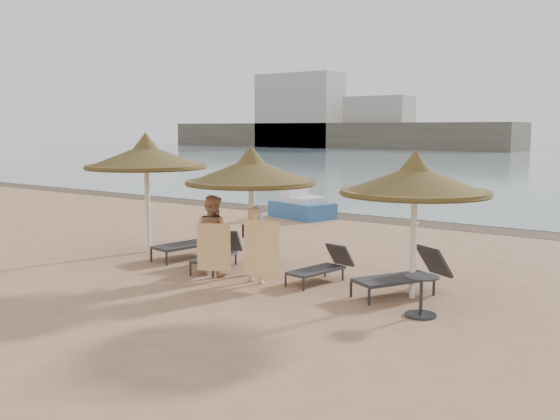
% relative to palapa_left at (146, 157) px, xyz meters
% --- Properties ---
extents(ground, '(160.00, 160.00, 0.00)m').
position_rel_palapa_left_xyz_m(ground, '(4.33, -0.68, -2.47)').
color(ground, tan).
rests_on(ground, ground).
extents(wet_sand_strip, '(200.00, 1.60, 0.01)m').
position_rel_palapa_left_xyz_m(wet_sand_strip, '(4.33, 8.72, -2.47)').
color(wet_sand_strip, '#4D3928').
rests_on(wet_sand_strip, ground).
extents(far_shore, '(150.00, 54.80, 12.00)m').
position_rel_palapa_left_xyz_m(far_shore, '(-20.77, 77.14, 0.44)').
color(far_shore, '#5D5648').
rests_on(far_shore, ground).
extents(palapa_left, '(3.13, 3.13, 3.10)m').
position_rel_palapa_left_xyz_m(palapa_left, '(0.00, 0.00, 0.00)').
color(palapa_left, white).
rests_on(palapa_left, ground).
extents(palapa_center, '(2.87, 2.87, 2.85)m').
position_rel_palapa_left_xyz_m(palapa_center, '(3.77, -0.45, -0.20)').
color(palapa_center, white).
rests_on(palapa_center, ground).
extents(palapa_right, '(2.83, 2.83, 2.81)m').
position_rel_palapa_left_xyz_m(palapa_right, '(7.42, -0.15, -0.23)').
color(palapa_right, white).
rests_on(palapa_right, ground).
extents(lounger_far_left, '(0.98, 2.15, 0.93)m').
position_rel_palapa_left_xyz_m(lounger_far_left, '(1.46, 0.23, -2.05)').
color(lounger_far_left, '#2B2B31').
rests_on(lounger_far_left, ground).
extents(lounger_near_left, '(1.11, 1.87, 0.80)m').
position_rel_palapa_left_xyz_m(lounger_near_left, '(2.72, -0.33, -2.11)').
color(lounger_near_left, '#2B2B31').
rests_on(lounger_near_left, ground).
extents(lounger_near_right, '(0.80, 1.70, 0.73)m').
position_rel_palapa_left_xyz_m(lounger_near_right, '(5.38, -0.05, -2.14)').
color(lounger_near_right, '#2B2B31').
rests_on(lounger_near_right, ground).
extents(lounger_far_right, '(1.51, 2.07, 0.90)m').
position_rel_palapa_left_xyz_m(lounger_far_right, '(7.24, -0.00, -2.07)').
color(lounger_far_right, '#2B2B31').
rests_on(lounger_far_right, ground).
extents(side_table, '(0.58, 0.58, 0.70)m').
position_rel_palapa_left_xyz_m(side_table, '(8.03, -1.18, -2.14)').
color(side_table, '#2B2B31').
rests_on(side_table, ground).
extents(person_left, '(0.98, 0.68, 2.04)m').
position_rel_palapa_left_xyz_m(person_left, '(3.07, -0.94, -1.45)').
color(person_left, tan).
rests_on(person_left, ground).
extents(person_right, '(0.86, 0.56, 1.86)m').
position_rel_palapa_left_xyz_m(person_right, '(4.29, -0.98, -1.54)').
color(person_right, tan).
rests_on(person_right, ground).
extents(towel_left, '(0.65, 0.36, 1.02)m').
position_rel_palapa_left_xyz_m(towel_left, '(3.42, -1.29, -1.77)').
color(towel_left, orange).
rests_on(towel_left, ground).
extents(towel_right, '(0.82, 0.11, 1.16)m').
position_rel_palapa_left_xyz_m(towel_right, '(4.64, -1.23, -1.67)').
color(towel_right, orange).
rests_on(towel_right, ground).
extents(bag_patterned, '(0.29, 0.10, 0.36)m').
position_rel_palapa_left_xyz_m(bag_patterned, '(3.77, -0.27, -1.27)').
color(bag_patterned, silver).
rests_on(bag_patterned, ground).
extents(bag_dark, '(0.21, 0.09, 0.29)m').
position_rel_palapa_left_xyz_m(bag_dark, '(3.77, -0.61, -1.48)').
color(bag_dark, black).
rests_on(bag_dark, ground).
extents(pedal_boat, '(2.57, 1.93, 1.06)m').
position_rel_palapa_left_xyz_m(pedal_boat, '(-0.20, 7.51, -2.07)').
color(pedal_boat, '#2C609D').
rests_on(pedal_boat, ground).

